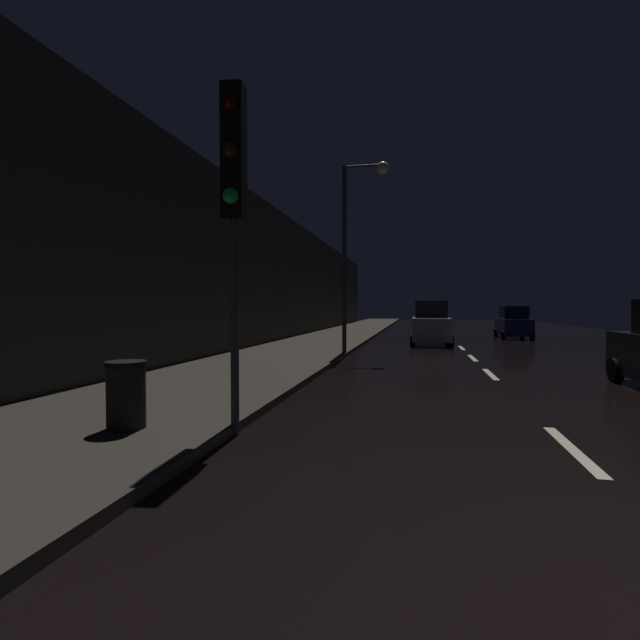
{
  "coord_description": "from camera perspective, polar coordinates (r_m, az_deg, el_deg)",
  "views": [
    {
      "loc": [
        -1.95,
        -3.53,
        1.82
      ],
      "look_at": [
        -6.34,
        17.77,
        1.24
      ],
      "focal_mm": 26.57,
      "sensor_mm": 36.0,
      "label": 1
    }
  ],
  "objects": [
    {
      "name": "car_approaching_headlights",
      "position": [
        23.98,
        13.21,
        -0.52
      ],
      "size": [
        1.96,
        4.25,
        2.14
      ],
      "rotation": [
        0.0,
        0.0,
        -1.57
      ],
      "color": "#A5A8AD",
      "rests_on": "ground"
    },
    {
      "name": "ground",
      "position": [
        28.16,
        15.59,
        -2.25
      ],
      "size": [
        25.8,
        84.0,
        0.02
      ],
      "primitive_type": "cube",
      "color": "black"
    },
    {
      "name": "car_parked_right_far",
      "position": [
        30.07,
        22.26,
        -0.41
      ],
      "size": [
        1.73,
        3.75,
        1.89
      ],
      "rotation": [
        0.0,
        0.0,
        1.57
      ],
      "color": "#141E51",
      "rests_on": "ground"
    },
    {
      "name": "traffic_light_near_left",
      "position": [
        7.04,
        -10.38,
        16.11
      ],
      "size": [
        0.34,
        0.47,
        4.94
      ],
      "rotation": [
        0.0,
        0.0,
        -1.45
      ],
      "color": "#38383A",
      "rests_on": "ground"
    },
    {
      "name": "building_facade_left",
      "position": [
        25.66,
        -5.05,
        5.05
      ],
      "size": [
        0.8,
        63.0,
        6.79
      ],
      "primitive_type": "cube",
      "color": "#2D2B28",
      "rests_on": "ground"
    },
    {
      "name": "trash_bin_curbside",
      "position": [
        7.14,
        -22.31,
        -8.29
      ],
      "size": [
        0.55,
        0.55,
        0.93
      ],
      "color": "black",
      "rests_on": "sidewalk_left"
    },
    {
      "name": "lane_centerline",
      "position": [
        15.13,
        19.05,
        -5.44
      ],
      "size": [
        0.16,
        17.63,
        0.01
      ],
      "color": "beige",
      "rests_on": "ground"
    },
    {
      "name": "streetlamp_overhead",
      "position": [
        17.69,
        4.47,
        10.92
      ],
      "size": [
        1.7,
        0.44,
        7.09
      ],
      "color": "#2D2D30",
      "rests_on": "ground"
    },
    {
      "name": "sidewalk_left",
      "position": [
        28.49,
        2.02,
        -1.98
      ],
      "size": [
        4.4,
        84.0,
        0.15
      ],
      "primitive_type": "cube",
      "color": "#38332B",
      "rests_on": "ground"
    }
  ]
}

